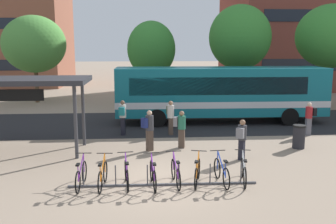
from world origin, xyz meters
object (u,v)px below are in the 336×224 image
Objects in this scene: transit_shelter at (0,83)px; commuter_olive_pack_0 at (171,115)px; city_bus at (221,92)px; parked_bicycle_white_7 at (243,172)px; commuter_grey_pack_2 at (242,137)px; commuter_navy_pack_4 at (149,128)px; commuter_grey_pack_3 at (181,127)px; trash_bin at (299,137)px; street_tree_1 at (151,49)px; parked_bicycle_purple_0 at (81,176)px; parked_bicycle_blue_6 at (222,172)px; street_tree_0 at (240,37)px; parked_bicycle_purple_3 at (153,175)px; commuter_teal_pack_1 at (123,115)px; parked_bicycle_purple_2 at (127,174)px; parked_bicycle_orange_1 at (103,176)px; parked_bicycle_purple_4 at (176,173)px; street_tree_3 at (34,44)px; commuter_black_pack_5 at (309,116)px; parked_bicycle_orange_5 at (197,173)px; street_tree_2 at (331,36)px.

commuter_olive_pack_0 is (7.17, 2.82, -1.93)m from transit_shelter.
city_bus is 10.09m from parked_bicycle_white_7.
transit_shelter is 9.94m from commuter_grey_pack_2.
commuter_navy_pack_4 is at bearing 99.74° from commuter_grey_pack_2.
parked_bicycle_white_7 is 1.04× the size of commuter_grey_pack_3.
trash_bin is 0.16× the size of street_tree_1.
transit_shelter is 14.62m from street_tree_1.
parked_bicycle_purple_0 is 4.48m from parked_bicycle_blue_6.
parked_bicycle_white_7 is 5.06m from commuter_navy_pack_4.
commuter_grey_pack_2 is 2.93m from commuter_grey_pack_3.
parked_bicycle_white_7 is at bearing -104.03° from street_tree_0.
parked_bicycle_purple_3 is at bearing -35.40° from transit_shelter.
street_tree_1 is (6.55, 13.01, 1.26)m from transit_shelter.
transit_shelter is at bearing -150.10° from city_bus.
commuter_navy_pack_4 is (-2.24, 4.06, 0.63)m from parked_bicycle_blue_6.
city_bus is at bearing 19.07° from commuter_navy_pack_4.
parked_bicycle_purple_2 is at bearing -167.87° from commuter_teal_pack_1.
commuter_olive_pack_0 is 0.98× the size of commuter_teal_pack_1.
commuter_grey_pack_3 is 12.96m from street_tree_0.
commuter_grey_pack_2 reaches higher than parked_bicycle_purple_2.
commuter_grey_pack_2 is (4.38, 2.46, 0.54)m from parked_bicycle_purple_2.
parked_bicycle_orange_1 is 4.52m from parked_bicycle_white_7.
street_tree_1 is (-0.22, 17.17, 3.80)m from parked_bicycle_purple_4.
commuter_black_pack_5 is at bearing -37.15° from street_tree_3.
commuter_olive_pack_0 is 6.92m from commuter_black_pack_5.
commuter_teal_pack_1 is at bearing 80.08° from commuter_grey_pack_2.
parked_bicycle_purple_4 is at bearing -95.67° from parked_bicycle_purple_2.
parked_bicycle_orange_5 is at bearing 39.32° from commuter_black_pack_5.
street_tree_1 is at bearing -3.16° from parked_bicycle_orange_1.
commuter_navy_pack_4 is at bearing -141.42° from street_tree_2.
street_tree_0 is (5.68, 8.49, 4.03)m from commuter_olive_pack_0.
commuter_navy_pack_4 is at bearing 33.77° from parked_bicycle_orange_5.
street_tree_0 is 15.74m from street_tree_3.
parked_bicycle_orange_5 is at bearing -89.07° from parked_bicycle_purple_3.
street_tree_0 reaches higher than parked_bicycle_purple_3.
parked_bicycle_purple_3 is 1.01× the size of parked_bicycle_white_7.
trash_bin is (12.54, -0.18, -2.41)m from transit_shelter.
parked_bicycle_blue_6 is 0.24× the size of street_tree_2.
parked_bicycle_purple_4 is 19.60m from street_tree_2.
commuter_olive_pack_0 reaches higher than parked_bicycle_orange_5.
parked_bicycle_purple_0 and parked_bicycle_white_7 have the same top height.
parked_bicycle_orange_5 and parked_bicycle_white_7 have the same top height.
commuter_grey_pack_3 is 1.46m from commuter_navy_pack_4.
street_tree_1 is at bearing 167.94° from street_tree_2.
commuter_navy_pack_4 is 6.55m from trash_bin.
street_tree_1 reaches higher than parked_bicycle_orange_5.
parked_bicycle_blue_6 is at bearing -95.33° from commuter_navy_pack_4.
parked_bicycle_purple_2 is 0.85m from parked_bicycle_purple_3.
parked_bicycle_orange_1 is at bearing -106.36° from commuter_grey_pack_3.
parked_bicycle_purple_3 is 1.02× the size of parked_bicycle_orange_5.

